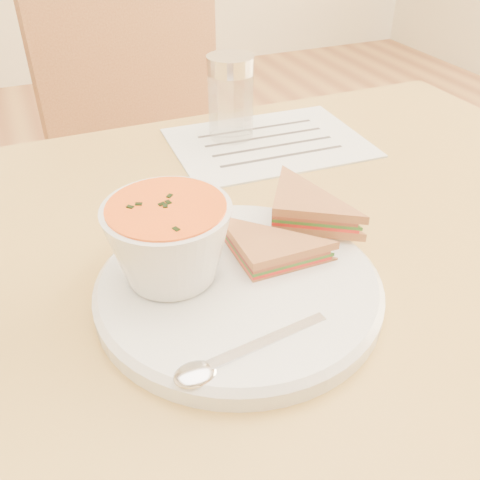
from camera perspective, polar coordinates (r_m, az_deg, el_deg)
name	(u,v)px	position (r m, az deg, el deg)	size (l,w,h in m)	color
dining_table	(260,424)	(0.89, 2.17, -18.98)	(1.00, 0.70, 0.75)	olive
chair_far	(182,186)	(1.23, -6.16, 5.72)	(0.44, 0.44, 1.00)	brown
plate	(239,288)	(0.52, -0.15, -5.18)	(0.28, 0.28, 0.02)	white
soup_bowl	(169,245)	(0.50, -7.53, -0.54)	(0.12, 0.12, 0.08)	white
sandwich_half_a	(253,276)	(0.50, 1.38, -3.89)	(0.09, 0.09, 0.03)	#AE6A3D
sandwich_half_b	(272,221)	(0.56, 3.38, 2.05)	(0.10, 0.10, 0.03)	#AE6A3D
spoon	(252,348)	(0.45, 1.30, -11.49)	(0.18, 0.04, 0.01)	silver
paper_menu	(269,143)	(0.82, 3.07, 10.33)	(0.29, 0.21, 0.00)	white
condiment_shaker	(231,99)	(0.82, -1.00, 14.84)	(0.07, 0.07, 0.13)	silver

